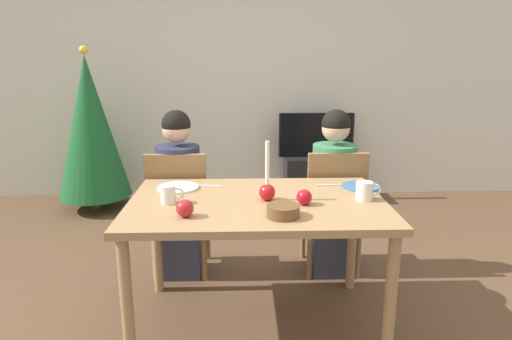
{
  "coord_description": "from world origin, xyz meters",
  "views": [
    {
      "loc": [
        -0.08,
        -2.34,
        1.52
      ],
      "look_at": [
        0.0,
        0.2,
        0.87
      ],
      "focal_mm": 31.54,
      "sensor_mm": 36.0,
      "label": 1
    }
  ],
  "objects_px": {
    "mug_left": "(169,194)",
    "chair_left": "(179,206)",
    "plate_left": "(178,187)",
    "dining_table": "(257,215)",
    "person_right_child": "(333,196)",
    "tv_stand": "(315,178)",
    "christmas_tree": "(90,127)",
    "plate_right": "(361,186)",
    "person_left_child": "(179,197)",
    "apple_by_left_plate": "(185,208)",
    "bowl_walnuts": "(283,211)",
    "tv": "(316,135)",
    "chair_right": "(333,205)",
    "apple_near_candle": "(304,197)",
    "mug_right": "(365,191)",
    "candle_centerpiece": "(267,188)"
  },
  "relations": [
    {
      "from": "person_right_child",
      "to": "mug_left",
      "type": "distance_m",
      "value": 1.25
    },
    {
      "from": "apple_near_candle",
      "to": "chair_left",
      "type": "bearing_deg",
      "value": 137.86
    },
    {
      "from": "dining_table",
      "to": "bowl_walnuts",
      "type": "height_order",
      "value": "bowl_walnuts"
    },
    {
      "from": "tv",
      "to": "chair_right",
      "type": "bearing_deg",
      "value": -94.98
    },
    {
      "from": "mug_right",
      "to": "bowl_walnuts",
      "type": "bearing_deg",
      "value": -151.88
    },
    {
      "from": "tv_stand",
      "to": "tv",
      "type": "distance_m",
      "value": 0.47
    },
    {
      "from": "christmas_tree",
      "to": "tv",
      "type": "bearing_deg",
      "value": 5.38
    },
    {
      "from": "mug_right",
      "to": "bowl_walnuts",
      "type": "distance_m",
      "value": 0.53
    },
    {
      "from": "mug_right",
      "to": "apple_by_left_plate",
      "type": "xyz_separation_m",
      "value": [
        -0.95,
        -0.24,
        -0.01
      ]
    },
    {
      "from": "plate_left",
      "to": "dining_table",
      "type": "bearing_deg",
      "value": -27.37
    },
    {
      "from": "chair_right",
      "to": "tv",
      "type": "bearing_deg",
      "value": 85.02
    },
    {
      "from": "dining_table",
      "to": "tv",
      "type": "bearing_deg",
      "value": 73.08
    },
    {
      "from": "plate_right",
      "to": "mug_left",
      "type": "bearing_deg",
      "value": -166.35
    },
    {
      "from": "person_right_child",
      "to": "mug_left",
      "type": "height_order",
      "value": "person_right_child"
    },
    {
      "from": "plate_left",
      "to": "mug_left",
      "type": "relative_size",
      "value": 1.96
    },
    {
      "from": "chair_right",
      "to": "apple_near_candle",
      "type": "distance_m",
      "value": 0.81
    },
    {
      "from": "person_left_child",
      "to": "tv_stand",
      "type": "relative_size",
      "value": 1.83
    },
    {
      "from": "person_left_child",
      "to": "plate_left",
      "type": "bearing_deg",
      "value": -82.54
    },
    {
      "from": "tv_stand",
      "to": "apple_by_left_plate",
      "type": "relative_size",
      "value": 7.29
    },
    {
      "from": "person_right_child",
      "to": "tv_stand",
      "type": "relative_size",
      "value": 1.83
    },
    {
      "from": "person_left_child",
      "to": "plate_left",
      "type": "height_order",
      "value": "person_left_child"
    },
    {
      "from": "plate_left",
      "to": "apple_near_candle",
      "type": "bearing_deg",
      "value": -24.5
    },
    {
      "from": "christmas_tree",
      "to": "plate_right",
      "type": "distance_m",
      "value": 2.88
    },
    {
      "from": "dining_table",
      "to": "person_left_child",
      "type": "bearing_deg",
      "value": 128.94
    },
    {
      "from": "person_left_child",
      "to": "apple_near_candle",
      "type": "bearing_deg",
      "value": -43.45
    },
    {
      "from": "person_left_child",
      "to": "apple_by_left_plate",
      "type": "xyz_separation_m",
      "value": [
        0.15,
        -0.89,
        0.22
      ]
    },
    {
      "from": "plate_right",
      "to": "dining_table",
      "type": "bearing_deg",
      "value": -160.03
    },
    {
      "from": "person_left_child",
      "to": "mug_right",
      "type": "relative_size",
      "value": 8.51
    },
    {
      "from": "tv",
      "to": "bowl_walnuts",
      "type": "relative_size",
      "value": 4.83
    },
    {
      "from": "tv_stand",
      "to": "christmas_tree",
      "type": "xyz_separation_m",
      "value": [
        -2.27,
        -0.21,
        0.59
      ]
    },
    {
      "from": "tv_stand",
      "to": "bowl_walnuts",
      "type": "relative_size",
      "value": 3.91
    },
    {
      "from": "person_right_child",
      "to": "plate_left",
      "type": "distance_m",
      "value": 1.11
    },
    {
      "from": "dining_table",
      "to": "person_left_child",
      "type": "relative_size",
      "value": 1.19
    },
    {
      "from": "mug_left",
      "to": "chair_left",
      "type": "bearing_deg",
      "value": 93.92
    },
    {
      "from": "apple_near_candle",
      "to": "bowl_walnuts",
      "type": "bearing_deg",
      "value": -125.35
    },
    {
      "from": "chair_right",
      "to": "tv",
      "type": "height_order",
      "value": "tv"
    },
    {
      "from": "christmas_tree",
      "to": "candle_centerpiece",
      "type": "xyz_separation_m",
      "value": [
        1.62,
        -2.09,
        -0.02
      ]
    },
    {
      "from": "bowl_walnuts",
      "to": "tv_stand",
      "type": "bearing_deg",
      "value": 77.21
    },
    {
      "from": "person_right_child",
      "to": "christmas_tree",
      "type": "relative_size",
      "value": 0.73
    },
    {
      "from": "chair_left",
      "to": "chair_right",
      "type": "xyz_separation_m",
      "value": [
        1.07,
        0.0,
        0.0
      ]
    },
    {
      "from": "person_right_child",
      "to": "apple_near_candle",
      "type": "xyz_separation_m",
      "value": [
        -0.31,
        -0.72,
        0.22
      ]
    },
    {
      "from": "plate_right",
      "to": "tv_stand",
      "type": "bearing_deg",
      "value": 88.08
    },
    {
      "from": "person_right_child",
      "to": "mug_right",
      "type": "height_order",
      "value": "person_right_child"
    },
    {
      "from": "tv_stand",
      "to": "chair_right",
      "type": "bearing_deg",
      "value": -94.98
    },
    {
      "from": "dining_table",
      "to": "mug_right",
      "type": "bearing_deg",
      "value": -1.25
    },
    {
      "from": "mug_left",
      "to": "tv_stand",
      "type": "bearing_deg",
      "value": 63.37
    },
    {
      "from": "plate_right",
      "to": "bowl_walnuts",
      "type": "relative_size",
      "value": 1.39
    },
    {
      "from": "person_right_child",
      "to": "mug_left",
      "type": "bearing_deg",
      "value": -146.49
    },
    {
      "from": "mug_right",
      "to": "person_right_child",
      "type": "bearing_deg",
      "value": 93.17
    },
    {
      "from": "apple_near_candle",
      "to": "apple_by_left_plate",
      "type": "distance_m",
      "value": 0.63
    }
  ]
}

